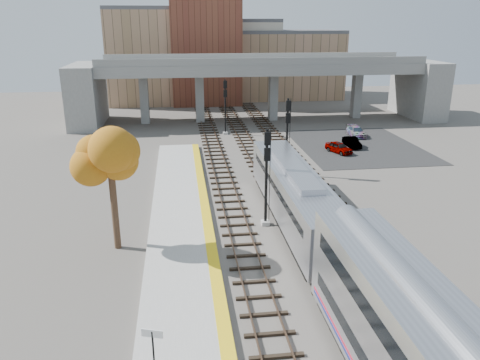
{
  "coord_description": "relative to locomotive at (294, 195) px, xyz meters",
  "views": [
    {
      "loc": [
        -7.03,
        -24.07,
        14.2
      ],
      "look_at": [
        -2.58,
        10.01,
        2.5
      ],
      "focal_mm": 35.0,
      "sensor_mm": 36.0,
      "label": 1
    }
  ],
  "objects": [
    {
      "name": "parking_lot",
      "position": [
        13.0,
        21.1,
        -2.26
      ],
      "size": [
        14.0,
        18.0,
        0.04
      ],
      "primitive_type": "cube",
      "color": "black",
      "rests_on": "ground"
    },
    {
      "name": "tree",
      "position": [
        -12.43,
        -2.31,
        3.83
      ],
      "size": [
        3.6,
        3.6,
        8.24
      ],
      "color": "#382619",
      "rests_on": "ground"
    },
    {
      "name": "platform",
      "position": [
        -8.25,
        -6.9,
        -2.1
      ],
      "size": [
        4.5,
        60.0,
        0.35
      ],
      "primitive_type": "cube",
      "color": "#9E9E99",
      "rests_on": "ground"
    },
    {
      "name": "tracks",
      "position": [
        -0.07,
        5.6,
        -2.2
      ],
      "size": [
        10.7,
        95.0,
        0.25
      ],
      "color": "black",
      "rests_on": "ground"
    },
    {
      "name": "overpass",
      "position": [
        3.92,
        38.1,
        3.53
      ],
      "size": [
        54.0,
        12.0,
        9.5
      ],
      "color": "slate",
      "rests_on": "ground"
    },
    {
      "name": "buildings_far",
      "position": [
        0.26,
        59.67,
        5.6
      ],
      "size": [
        43.0,
        21.0,
        20.6
      ],
      "color": "tan",
      "rests_on": "ground"
    },
    {
      "name": "ground",
      "position": [
        -1.0,
        -6.9,
        -2.28
      ],
      "size": [
        160.0,
        160.0,
        0.0
      ],
      "primitive_type": "plane",
      "color": "#47423D",
      "rests_on": "ground"
    },
    {
      "name": "signal_mast_near",
      "position": [
        -2.1,
        -0.03,
        1.31
      ],
      "size": [
        0.6,
        0.64,
        7.17
      ],
      "color": "#9E9E99",
      "rests_on": "ground"
    },
    {
      "name": "signal_mast_mid",
      "position": [
        2.0,
        11.35,
        1.48
      ],
      "size": [
        0.6,
        0.64,
        7.44
      ],
      "color": "#9E9E99",
      "rests_on": "ground"
    },
    {
      "name": "car_b",
      "position": [
        12.06,
        20.59,
        -1.65
      ],
      "size": [
        1.27,
        3.59,
        1.18
      ],
      "primitive_type": "imported",
      "rotation": [
        0.0,
        0.0,
        0.01
      ],
      "color": "#99999E",
      "rests_on": "parking_lot"
    },
    {
      "name": "locomotive",
      "position": [
        0.0,
        0.0,
        0.0
      ],
      "size": [
        3.02,
        19.05,
        4.1
      ],
      "color": "#A8AAB2",
      "rests_on": "ground"
    },
    {
      "name": "yellow_strip",
      "position": [
        -6.35,
        -6.9,
        -1.92
      ],
      "size": [
        0.7,
        60.0,
        0.01
      ],
      "primitive_type": "cube",
      "color": "yellow",
      "rests_on": "platform"
    },
    {
      "name": "car_c",
      "position": [
        14.58,
        25.86,
        -1.63
      ],
      "size": [
        1.82,
        4.25,
        1.22
      ],
      "primitive_type": "imported",
      "rotation": [
        0.0,
        0.0,
        -0.02
      ],
      "color": "#99999E",
      "rests_on": "parking_lot"
    },
    {
      "name": "car_a",
      "position": [
        9.71,
        18.38,
        -1.63
      ],
      "size": [
        2.73,
        3.87,
        1.22
      ],
      "primitive_type": "imported",
      "rotation": [
        0.0,
        0.0,
        0.4
      ],
      "color": "#99999E",
      "rests_on": "parking_lot"
    },
    {
      "name": "station_sign",
      "position": [
        -9.48,
        -15.05,
        -0.3
      ],
      "size": [
        0.87,
        0.32,
        2.27
      ],
      "rotation": [
        0.0,
        0.0,
        -0.31
      ],
      "color": "black",
      "rests_on": "platform"
    },
    {
      "name": "signal_mast_far",
      "position": [
        -2.1,
        29.26,
        1.28
      ],
      "size": [
        0.6,
        0.64,
        7.14
      ],
      "color": "#9E9E99",
      "rests_on": "ground"
    }
  ]
}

